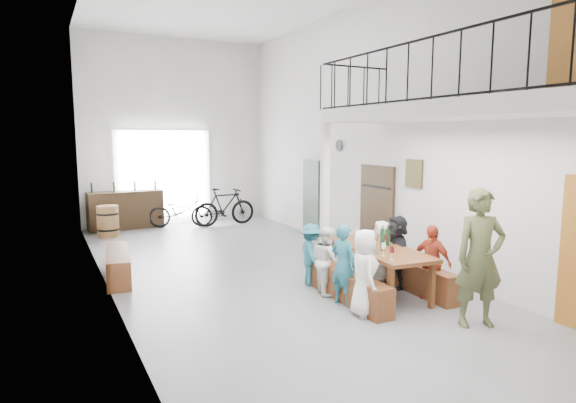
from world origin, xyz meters
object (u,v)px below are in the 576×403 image
tasting_table (379,252)px  bicycle_near (181,211)px  oak_barrel (108,221)px  serving_counter (126,210)px  side_bench (118,265)px  host_standing (480,258)px  bench_inner (347,286)px

tasting_table → bicycle_near: 7.54m
oak_barrel → serving_counter: bearing=58.5°
tasting_table → oak_barrel: (-3.42, 6.92, -0.29)m
side_bench → bicycle_near: (2.37, 4.53, 0.22)m
host_standing → bicycle_near: size_ratio=1.06×
host_standing → tasting_table: bearing=121.9°
bench_inner → side_bench: bearing=138.1°
tasting_table → host_standing: (0.37, -1.75, 0.25)m
tasting_table → bench_inner: tasting_table is taller
oak_barrel → serving_counter: serving_counter is taller
bench_inner → side_bench: 4.26m
tasting_table → oak_barrel: size_ratio=2.70×
serving_counter → bicycle_near: bearing=-23.1°
side_bench → serving_counter: size_ratio=0.90×
oak_barrel → bench_inner: bearing=-68.5°
bicycle_near → side_bench: bearing=172.2°
host_standing → bicycle_near: 9.33m
tasting_table → oak_barrel: 7.73m
bench_inner → oak_barrel: oak_barrel is taller
tasting_table → side_bench: size_ratio=1.22×
oak_barrel → host_standing: size_ratio=0.43×
side_bench → host_standing: 6.22m
side_bench → host_standing: bearing=-48.4°
tasting_table → bench_inner: bearing=-167.9°
bench_inner → serving_counter: bearing=107.0°
side_bench → oak_barrel: 4.06m
oak_barrel → serving_counter: 1.16m
side_bench → serving_counter: 5.12m
side_bench → serving_counter: (0.92, 5.03, 0.28)m
bench_inner → bicycle_near: (-0.70, 7.48, 0.24)m
side_bench → bicycle_near: bicycle_near is taller
serving_counter → oak_barrel: bearing=-125.7°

